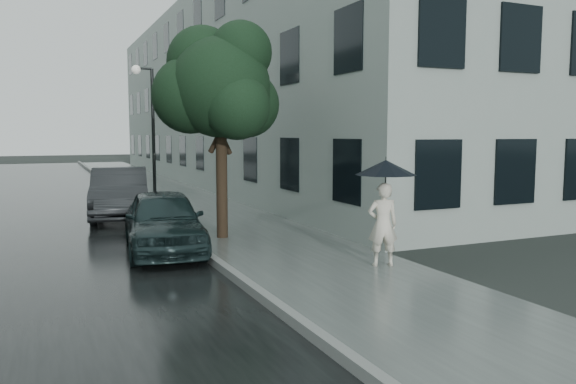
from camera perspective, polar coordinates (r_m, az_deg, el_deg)
name	(u,v)px	position (r m, az deg, el deg)	size (l,w,h in m)	color
ground	(335,280)	(9.68, 4.82, -8.87)	(120.00, 120.00, 0.00)	black
sidewalk	(184,201)	(20.90, -10.51, -0.91)	(3.50, 60.00, 0.01)	slate
kerb_near	(133,202)	(20.56, -15.47, -0.94)	(0.15, 60.00, 0.15)	slate
asphalt_road	(24,209)	(20.36, -25.26, -1.57)	(6.85, 60.00, 0.00)	black
building_near	(248,94)	(29.51, -4.08, 9.91)	(7.02, 36.00, 9.00)	gray
pedestrian	(383,224)	(10.61, 9.61, -3.27)	(0.57, 0.37, 1.56)	silver
umbrella	(386,167)	(10.50, 9.90, 2.47)	(1.40, 1.40, 1.10)	black
street_tree	(219,86)	(13.43, -6.98, 10.60)	(3.06, 2.78, 5.07)	#332619
lamp_post	(149,124)	(21.09, -13.97, 6.72)	(0.85, 0.32, 4.90)	black
car_near	(164,221)	(12.03, -12.53, -2.87)	(1.54, 3.82, 1.30)	#182829
car_far	(120,193)	(17.21, -16.73, -0.07)	(1.55, 4.43, 1.46)	#25282A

